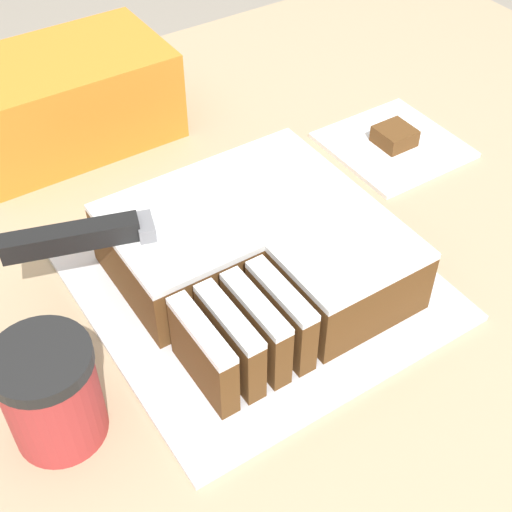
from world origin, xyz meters
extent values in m
cube|color=tan|center=(0.00, 0.00, 0.48)|extent=(1.40, 1.10, 0.95)
cube|color=silver|center=(-0.03, -0.01, 0.96)|extent=(0.34, 0.34, 0.01)
cube|color=brown|center=(-0.03, 0.05, 0.99)|extent=(0.25, 0.15, 0.07)
cube|color=white|center=(-0.03, 0.05, 1.03)|extent=(0.25, 0.15, 0.01)
cube|color=brown|center=(0.03, -0.08, 0.99)|extent=(0.13, 0.10, 0.07)
cube|color=white|center=(0.03, -0.08, 1.03)|extent=(0.13, 0.10, 0.01)
cube|color=brown|center=(-0.14, -0.09, 0.99)|extent=(0.02, 0.09, 0.07)
cube|color=white|center=(-0.14, -0.09, 1.03)|extent=(0.02, 0.09, 0.01)
cube|color=brown|center=(-0.11, -0.09, 0.99)|extent=(0.02, 0.09, 0.07)
cube|color=white|center=(-0.11, -0.09, 1.03)|extent=(0.02, 0.09, 0.01)
cube|color=brown|center=(-0.08, -0.09, 0.99)|extent=(0.02, 0.09, 0.07)
cube|color=white|center=(-0.08, -0.09, 1.03)|extent=(0.02, 0.09, 0.01)
cube|color=brown|center=(-0.05, -0.09, 0.99)|extent=(0.02, 0.09, 0.07)
cube|color=white|center=(-0.05, -0.09, 1.03)|extent=(0.02, 0.09, 0.01)
cube|color=silver|center=(-0.04, 0.02, 1.04)|extent=(0.18, 0.08, 0.00)
cube|color=slate|center=(-0.12, 0.05, 1.04)|extent=(0.03, 0.04, 0.02)
cube|color=black|center=(-0.19, 0.07, 1.04)|extent=(0.13, 0.06, 0.02)
cylinder|color=#B23333|center=(-0.27, -0.06, 1.00)|extent=(0.08, 0.08, 0.09)
cylinder|color=black|center=(-0.27, -0.06, 1.05)|extent=(0.08, 0.08, 0.01)
cube|color=white|center=(0.26, 0.11, 0.96)|extent=(0.16, 0.16, 0.01)
cube|color=brown|center=(0.26, 0.11, 0.97)|extent=(0.05, 0.05, 0.02)
cube|color=orange|center=(-0.08, 0.36, 1.01)|extent=(0.26, 0.16, 0.12)
camera|label=1|loc=(-0.31, -0.44, 1.50)|focal=50.00mm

